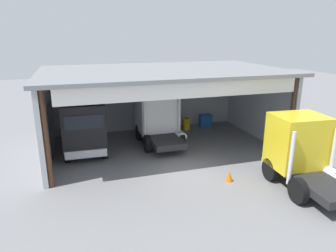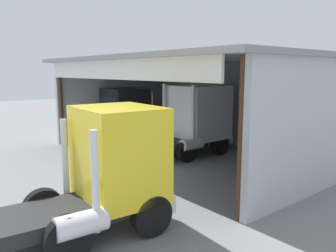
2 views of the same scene
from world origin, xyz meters
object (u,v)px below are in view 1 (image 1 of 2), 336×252
(oil_drum, at_px, (186,124))
(traffic_cone, at_px, (229,176))
(truck_white_left_bay, at_px, (158,115))
(tool_cart, at_px, (205,121))
(truck_black_yard_outside, at_px, (84,128))
(truck_yellow_center_left_bay, at_px, (301,151))

(oil_drum, xyz_separation_m, traffic_cone, (-0.99, -8.73, -0.15))
(truck_white_left_bay, distance_m, oil_drum, 3.82)
(truck_white_left_bay, xyz_separation_m, tool_cart, (4.48, 2.25, -1.40))
(truck_white_left_bay, height_order, traffic_cone, truck_white_left_bay)
(truck_black_yard_outside, distance_m, truck_yellow_center_left_bay, 11.79)
(truck_black_yard_outside, bearing_deg, traffic_cone, 141.62)
(traffic_cone, bearing_deg, truck_yellow_center_left_bay, -22.46)
(truck_black_yard_outside, distance_m, oil_drum, 8.33)
(truck_black_yard_outside, xyz_separation_m, traffic_cone, (6.61, -5.55, -1.44))
(truck_black_yard_outside, height_order, oil_drum, truck_black_yard_outside)
(truck_yellow_center_left_bay, distance_m, oil_drum, 10.27)
(oil_drum, relative_size, traffic_cone, 1.53)
(truck_black_yard_outside, distance_m, truck_white_left_bay, 4.89)
(tool_cart, bearing_deg, truck_yellow_center_left_bay, -87.86)
(truck_black_yard_outside, height_order, tool_cart, truck_black_yard_outside)
(truck_black_yard_outside, height_order, truck_yellow_center_left_bay, truck_yellow_center_left_bay)
(tool_cart, bearing_deg, traffic_cone, -106.58)
(truck_yellow_center_left_bay, relative_size, tool_cart, 4.76)
(truck_black_yard_outside, bearing_deg, tool_cart, -158.57)
(truck_white_left_bay, height_order, tool_cart, truck_white_left_bay)
(truck_yellow_center_left_bay, bearing_deg, tool_cart, 96.30)
(truck_white_left_bay, distance_m, traffic_cone, 7.06)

